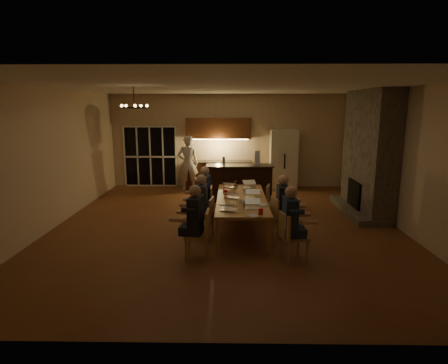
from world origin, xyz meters
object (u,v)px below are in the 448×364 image
(chair_left_near, at_px, (197,234))
(person_left_far, at_px, (205,195))
(laptop_e, at_px, (231,183))
(bar_blender, at_px, (257,158))
(mug_front, at_px, (240,201))
(standing_person, at_px, (188,164))
(laptop_d, at_px, (253,193))
(chair_right_near, at_px, (294,236))
(chair_right_far, at_px, (276,204))
(redcup_near, at_px, (261,212))
(laptop_b, at_px, (253,203))
(laptop_a, at_px, (229,205))
(laptop_c, at_px, (232,193))
(chair_left_mid, at_px, (202,218))
(refrigerator, at_px, (283,160))
(laptop_f, at_px, (250,183))
(dining_table, at_px, (241,214))
(person_left_near, at_px, (195,221))
(mug_back, at_px, (224,188))
(plate_near, at_px, (261,205))
(bar_island, at_px, (239,183))
(plate_far, at_px, (256,191))
(can_silver, at_px, (244,204))
(chair_left_far, at_px, (203,205))
(mug_mid, at_px, (245,190))
(person_right_mid, at_px, (282,207))
(can_cola, at_px, (236,183))
(person_left_mid, at_px, (202,206))
(chandelier, at_px, (134,108))
(bar_bottle, at_px, (224,161))
(person_right_near, at_px, (290,223))
(redcup_mid, at_px, (225,192))
(plate_left, at_px, (227,208))

(chair_left_near, distance_m, person_left_far, 2.16)
(laptop_e, bearing_deg, bar_blender, -102.16)
(mug_front, bearing_deg, standing_person, 109.60)
(laptop_d, bearing_deg, chair_right_near, -65.82)
(chair_right_far, relative_size, redcup_near, 7.42)
(laptop_b, height_order, mug_front, laptop_b)
(laptop_a, height_order, laptop_c, same)
(chair_left_near, xyz_separation_m, chair_left_mid, (0.03, 1.00, 0.00))
(laptop_d, height_order, redcup_near, laptop_d)
(refrigerator, bearing_deg, laptop_f, -111.10)
(dining_table, xyz_separation_m, chair_left_mid, (-0.84, -0.57, 0.07))
(person_left_near, relative_size, mug_back, 13.80)
(chair_right_near, xyz_separation_m, plate_near, (-0.52, 1.06, 0.31))
(bar_island, bearing_deg, plate_far, -80.63)
(laptop_f, bearing_deg, plate_near, -94.20)
(laptop_b, xyz_separation_m, can_silver, (-0.18, 0.17, -0.05))
(refrigerator, height_order, chair_left_far, refrigerator)
(laptop_b, xyz_separation_m, laptop_d, (0.04, 0.89, 0.00))
(bar_blender, bearing_deg, redcup_near, -78.64)
(mug_mid, bearing_deg, plate_far, 22.58)
(person_right_mid, relative_size, can_cola, 11.50)
(bar_blender, bearing_deg, person_left_mid, -98.86)
(chair_right_near, height_order, laptop_d, laptop_d)
(mug_front, relative_size, mug_back, 1.00)
(laptop_d, bearing_deg, chandelier, -171.88)
(laptop_f, height_order, can_cola, laptop_f)
(laptop_e, distance_m, bar_blender, 1.87)
(person_left_far, relative_size, laptop_a, 4.31)
(bar_bottle, bearing_deg, laptop_e, -82.98)
(person_right_near, relative_size, chandelier, 2.44)
(can_cola, distance_m, bar_blender, 1.63)
(laptop_b, distance_m, redcup_mid, 1.38)
(person_left_near, distance_m, laptop_a, 0.86)
(laptop_e, xyz_separation_m, mug_mid, (0.34, -0.50, -0.06))
(laptop_e, height_order, mug_front, laptop_e)
(laptop_c, bearing_deg, laptop_b, 129.83)
(person_right_near, distance_m, person_left_mid, 2.04)
(person_right_mid, height_order, mug_front, person_right_mid)
(bar_island, relative_size, chair_right_near, 2.22)
(person_left_near, distance_m, laptop_e, 2.77)
(person_right_near, bearing_deg, laptop_d, 16.66)
(person_left_mid, bearing_deg, bar_blender, 158.04)
(redcup_near, xyz_separation_m, plate_left, (-0.66, 0.43, -0.05))
(chair_right_far, xyz_separation_m, laptop_c, (-1.07, -0.63, 0.42))
(redcup_near, bearing_deg, chair_left_near, -167.54)
(bar_island, xyz_separation_m, chair_left_mid, (-0.86, -3.31, -0.10))
(chandelier, height_order, redcup_near, chandelier)
(dining_table, bearing_deg, mug_front, -95.14)
(refrigerator, distance_m, dining_table, 4.76)
(chair_right_far, bearing_deg, mug_front, 155.10)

